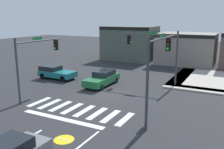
# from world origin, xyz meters

# --- Properties ---
(ground_plane) EXTENTS (120.00, 120.00, 0.00)m
(ground_plane) POSITION_xyz_m (0.00, 0.00, 0.00)
(ground_plane) COLOR #2B2B2D
(crosswalk_near) EXTENTS (8.41, 2.57, 0.01)m
(crosswalk_near) POSITION_xyz_m (0.00, -4.50, 0.00)
(crosswalk_near) COLOR silver
(crosswalk_near) RESTS_ON ground_plane
(bike_detector_marking) EXTENTS (1.20, 1.20, 0.01)m
(bike_detector_marking) POSITION_xyz_m (2.03, -8.83, 0.00)
(bike_detector_marking) COLOR yellow
(bike_detector_marking) RESTS_ON ground_plane
(curb_corner_northeast) EXTENTS (10.00, 10.60, 0.15)m
(curb_corner_northeast) POSITION_xyz_m (8.49, 9.42, 0.07)
(curb_corner_northeast) COLOR #B2AA9E
(curb_corner_northeast) RESTS_ON ground_plane
(storefront_row) EXTENTS (25.35, 6.63, 5.51)m
(storefront_row) POSITION_xyz_m (2.04, 19.10, 2.55)
(storefront_row) COLOR #4C564C
(storefront_row) RESTS_ON ground_plane
(traffic_signal_southeast) EXTENTS (0.32, 6.09, 5.88)m
(traffic_signal_southeast) POSITION_xyz_m (5.83, -3.37, 4.16)
(traffic_signal_southeast) COLOR #383A3D
(traffic_signal_southeast) RESTS_ON ground_plane
(traffic_signal_southwest) EXTENTS (0.32, 5.48, 5.39)m
(traffic_signal_southwest) POSITION_xyz_m (-4.93, -3.50, 3.76)
(traffic_signal_southwest) COLOR #383A3D
(traffic_signal_southwest) RESTS_ON ground_plane
(traffic_signal_northeast) EXTENTS (6.01, 0.32, 5.65)m
(traffic_signal_northeast) POSITION_xyz_m (2.71, 5.60, 3.92)
(traffic_signal_northeast) COLOR #383A3D
(traffic_signal_northeast) RESTS_ON ground_plane
(car_teal) EXTENTS (4.30, 1.93, 1.46)m
(car_teal) POSITION_xyz_m (-8.04, 2.52, 0.75)
(car_teal) COLOR #196B70
(car_teal) RESTS_ON ground_plane
(car_green) EXTENTS (1.86, 4.78, 1.49)m
(car_green) POSITION_xyz_m (-1.81, 2.49, 0.75)
(car_green) COLOR #1E6638
(car_green) RESTS_ON ground_plane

